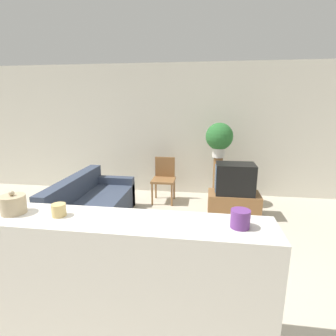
{
  "coord_description": "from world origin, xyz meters",
  "views": [
    {
      "loc": [
        0.9,
        -2.08,
        1.91
      ],
      "look_at": [
        0.29,
        2.15,
        0.85
      ],
      "focal_mm": 28.0,
      "sensor_mm": 36.0,
      "label": 1
    }
  ],
  "objects_px": {
    "television": "(235,179)",
    "wooden_chair": "(164,177)",
    "potted_plant": "(219,138)",
    "couch": "(92,208)",
    "decorative_bowl": "(13,204)"
  },
  "relations": [
    {
      "from": "wooden_chair",
      "to": "potted_plant",
      "type": "relative_size",
      "value": 1.36
    },
    {
      "from": "couch",
      "to": "potted_plant",
      "type": "relative_size",
      "value": 2.83
    },
    {
      "from": "decorative_bowl",
      "to": "wooden_chair",
      "type": "bearing_deg",
      "value": 78.03
    },
    {
      "from": "wooden_chair",
      "to": "television",
      "type": "bearing_deg",
      "value": -23.7
    },
    {
      "from": "couch",
      "to": "wooden_chair",
      "type": "xyz_separation_m",
      "value": [
        0.99,
        1.21,
        0.22
      ]
    },
    {
      "from": "couch",
      "to": "potted_plant",
      "type": "bearing_deg",
      "value": 29.86
    },
    {
      "from": "television",
      "to": "decorative_bowl",
      "type": "height_order",
      "value": "decorative_bowl"
    },
    {
      "from": "television",
      "to": "wooden_chair",
      "type": "height_order",
      "value": "television"
    },
    {
      "from": "potted_plant",
      "to": "decorative_bowl",
      "type": "height_order",
      "value": "potted_plant"
    },
    {
      "from": "television",
      "to": "wooden_chair",
      "type": "distance_m",
      "value": 1.43
    },
    {
      "from": "television",
      "to": "wooden_chair",
      "type": "relative_size",
      "value": 0.75
    },
    {
      "from": "couch",
      "to": "television",
      "type": "bearing_deg",
      "value": 15.64
    },
    {
      "from": "television",
      "to": "wooden_chair",
      "type": "xyz_separation_m",
      "value": [
        -1.3,
        0.57,
        -0.18
      ]
    },
    {
      "from": "decorative_bowl",
      "to": "potted_plant",
      "type": "bearing_deg",
      "value": 61.47
    },
    {
      "from": "wooden_chair",
      "to": "decorative_bowl",
      "type": "distance_m",
      "value": 3.34
    }
  ]
}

